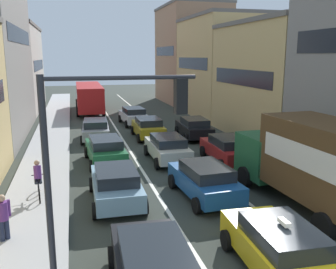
{
  "coord_description": "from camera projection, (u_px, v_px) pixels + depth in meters",
  "views": [
    {
      "loc": [
        -5.04,
        -7.51,
        5.89
      ],
      "look_at": [
        0.0,
        12.0,
        1.6
      ],
      "focal_mm": 39.61,
      "sensor_mm": 36.0,
      "label": 1
    }
  ],
  "objects": [
    {
      "name": "pedestrian_near_kerb",
      "position": [
        3.0,
        216.0,
        11.65
      ],
      "size": [
        0.45,
        0.37,
        1.66
      ],
      "rotation": [
        0.0,
        0.0,
        5.37
      ],
      "color": "#262D47",
      "rests_on": "ground"
    },
    {
      "name": "wagon_right_lane_far",
      "position": [
        194.0,
        127.0,
        26.86
      ],
      "size": [
        2.22,
        4.38,
        1.49
      ],
      "rotation": [
        0.0,
        0.0,
        1.53
      ],
      "color": "black",
      "rests_on": "ground"
    },
    {
      "name": "removalist_box_truck",
      "position": [
        312.0,
        160.0,
        14.14
      ],
      "size": [
        2.94,
        7.79,
        3.58
      ],
      "rotation": [
        0.0,
        0.0,
        1.61
      ],
      "color": "#1E5933",
      "rests_on": "ground"
    },
    {
      "name": "sedan_right_lane_behind_truck",
      "position": [
        228.0,
        149.0,
        20.71
      ],
      "size": [
        2.1,
        4.32,
        1.49
      ],
      "rotation": [
        0.0,
        0.0,
        1.56
      ],
      "color": "#A51E1E",
      "rests_on": "ground"
    },
    {
      "name": "hatchback_centre_lane_third",
      "position": [
        167.0,
        148.0,
        20.98
      ],
      "size": [
        2.07,
        4.3,
        1.49
      ],
      "rotation": [
        0.0,
        0.0,
        1.57
      ],
      "color": "beige",
      "rests_on": "ground"
    },
    {
      "name": "bus_mid_queue_primary",
      "position": [
        89.0,
        96.0,
        39.32
      ],
      "size": [
        2.85,
        10.52,
        2.9
      ],
      "rotation": [
        0.0,
        0.0,
        1.56
      ],
      "color": "#B21919",
      "rests_on": "ground"
    },
    {
      "name": "taxi_centre_lane_front",
      "position": [
        279.0,
        247.0,
        10.05
      ],
      "size": [
        2.22,
        4.38,
        1.66
      ],
      "rotation": [
        0.0,
        0.0,
        1.53
      ],
      "color": "yellow",
      "rests_on": "ground"
    },
    {
      "name": "sedan_left_lane_fourth",
      "position": [
        96.0,
        129.0,
        26.29
      ],
      "size": [
        2.26,
        4.4,
        1.49
      ],
      "rotation": [
        0.0,
        0.0,
        1.51
      ],
      "color": "gray",
      "rests_on": "ground"
    },
    {
      "name": "sidewalk_left",
      "position": [
        51.0,
        138.0,
        26.85
      ],
      "size": [
        2.6,
        64.0,
        0.14
      ],
      "primitive_type": "cube",
      "color": "#A9A9A9",
      "rests_on": "ground"
    },
    {
      "name": "sedan_centre_lane_second",
      "position": [
        205.0,
        180.0,
        15.53
      ],
      "size": [
        2.28,
        4.4,
        1.49
      ],
      "rotation": [
        0.0,
        0.0,
        1.63
      ],
      "color": "#194C8C",
      "rests_on": "ground"
    },
    {
      "name": "sedan_centre_lane_fifth",
      "position": [
        134.0,
        115.0,
        32.3
      ],
      "size": [
        2.25,
        4.39,
        1.49
      ],
      "rotation": [
        0.0,
        0.0,
        1.63
      ],
      "color": "silver",
      "rests_on": "ground"
    },
    {
      "name": "sedan_left_lane_front",
      "position": [
        154.0,
        268.0,
        9.07
      ],
      "size": [
        2.2,
        4.37,
        1.49
      ],
      "rotation": [
        0.0,
        0.0,
        1.53
      ],
      "color": "black",
      "rests_on": "ground"
    },
    {
      "name": "wagon_left_lane_second",
      "position": [
        116.0,
        184.0,
        15.01
      ],
      "size": [
        2.11,
        4.33,
        1.49
      ],
      "rotation": [
        0.0,
        0.0,
        1.56
      ],
      "color": "#759EB7",
      "rests_on": "ground"
    },
    {
      "name": "lane_stripe_left",
      "position": [
        120.0,
        135.0,
        28.09
      ],
      "size": [
        0.16,
        60.0,
        0.01
      ],
      "primitive_type": "cube",
      "color": "silver",
      "rests_on": "ground"
    },
    {
      "name": "traffic_light_pole",
      "position": [
        102.0,
        147.0,
        8.58
      ],
      "size": [
        3.58,
        0.38,
        5.5
      ],
      "color": "#2D2D33",
      "rests_on": "ground"
    },
    {
      "name": "lane_stripe_right",
      "position": [
        163.0,
        133.0,
        28.92
      ],
      "size": [
        0.16,
        60.0,
        0.01
      ],
      "primitive_type": "cube",
      "color": "silver",
      "rests_on": "ground"
    },
    {
      "name": "coupe_centre_lane_fourth",
      "position": [
        148.0,
        127.0,
        26.95
      ],
      "size": [
        2.1,
        4.32,
        1.49
      ],
      "rotation": [
        0.0,
        0.0,
        1.56
      ],
      "color": "#B29319",
      "rests_on": "ground"
    },
    {
      "name": "cyclist_on_sidewalk",
      "position": [
        38.0,
        181.0,
        15.23
      ],
      "size": [
        0.5,
        1.73,
        1.72
      ],
      "rotation": [
        0.0,
        0.0,
        1.68
      ],
      "color": "black",
      "rests_on": "ground"
    },
    {
      "name": "sedan_left_lane_third",
      "position": [
        105.0,
        149.0,
        20.55
      ],
      "size": [
        2.23,
        4.38,
        1.49
      ],
      "rotation": [
        0.0,
        0.0,
        1.62
      ],
      "color": "#19592D",
      "rests_on": "ground"
    },
    {
      "name": "building_row_right",
      "position": [
        250.0,
        61.0,
        31.8
      ],
      "size": [
        7.2,
        43.9,
        12.22
      ],
      "rotation": [
        0.0,
        0.0,
        -1.57
      ],
      "color": "#9E7556",
      "rests_on": "ground"
    }
  ]
}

